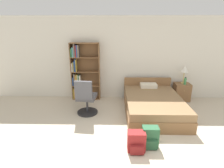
{
  "coord_description": "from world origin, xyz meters",
  "views": [
    {
      "loc": [
        -0.47,
        -2.34,
        2.24
      ],
      "look_at": [
        -0.55,
        1.98,
        0.85
      ],
      "focal_mm": 28.0,
      "sensor_mm": 36.0,
      "label": 1
    }
  ],
  "objects": [
    {
      "name": "water_bottle",
      "position": [
        1.7,
        2.87,
        0.68
      ],
      "size": [
        0.07,
        0.07,
        0.24
      ],
      "color": "#3F8C4C",
      "rests_on": "nightstand"
    },
    {
      "name": "nightstand",
      "position": [
        1.67,
        2.97,
        0.28
      ],
      "size": [
        0.48,
        0.41,
        0.56
      ],
      "color": "brown",
      "rests_on": "ground_plane"
    },
    {
      "name": "table_lamp",
      "position": [
        1.69,
        3.0,
        1.01
      ],
      "size": [
        0.23,
        0.23,
        0.56
      ],
      "color": "tan",
      "rests_on": "nightstand"
    },
    {
      "name": "bookshelf",
      "position": [
        -1.53,
        3.05,
        0.92
      ],
      "size": [
        0.9,
        0.26,
        1.82
      ],
      "color": "brown",
      "rests_on": "ground_plane"
    },
    {
      "name": "bed",
      "position": [
        0.57,
        2.1,
        0.25
      ],
      "size": [
        1.48,
        2.1,
        0.73
      ],
      "color": "brown",
      "rests_on": "ground_plane"
    },
    {
      "name": "wall_back",
      "position": [
        0.0,
        3.23,
        1.3
      ],
      "size": [
        9.0,
        0.06,
        2.6
      ],
      "color": "silver",
      "rests_on": "ground_plane"
    },
    {
      "name": "backpack_green",
      "position": [
        0.23,
        0.6,
        0.2
      ],
      "size": [
        0.31,
        0.26,
        0.42
      ],
      "color": "#2D603D",
      "rests_on": "ground_plane"
    },
    {
      "name": "office_chair",
      "position": [
        -1.24,
        1.92,
        0.45
      ],
      "size": [
        0.56,
        0.62,
        1.0
      ],
      "color": "#232326",
      "rests_on": "ground_plane"
    },
    {
      "name": "backpack_red",
      "position": [
        -0.06,
        0.47,
        0.19
      ],
      "size": [
        0.33,
        0.29,
        0.39
      ],
      "color": "maroon",
      "rests_on": "ground_plane"
    }
  ]
}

